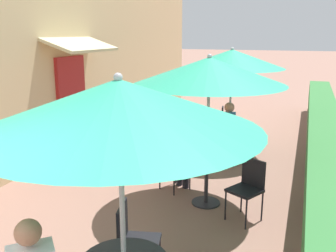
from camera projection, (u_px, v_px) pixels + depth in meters
cafe_facade_wall at (78, 55)px, 8.44m from camera, size 0.98×13.93×4.20m
planter_hedge at (323, 144)px, 7.06m from camera, size 0.60×12.93×1.01m
patio_umbrella_near at (119, 105)px, 2.81m from camera, size 2.21×2.21×2.29m
cafe_chair_near_right at (133, 237)px, 3.89m from camera, size 0.49×0.49×0.87m
patio_table_mid at (207, 172)px, 5.70m from camera, size 0.76×0.76×0.71m
patio_umbrella_mid at (209, 71)px, 5.33m from camera, size 2.21×2.21×2.29m
cafe_chair_mid_left at (171, 161)px, 6.18m from camera, size 0.54×0.54×0.87m
seated_patron_mid_left at (176, 150)px, 6.21m from camera, size 0.47×0.50×1.25m
cafe_chair_mid_right at (248, 185)px, 5.22m from camera, size 0.54×0.54×0.87m
coffee_cup_mid at (203, 158)px, 5.60m from camera, size 0.07×0.07×0.09m
patio_table_far at (229, 130)px, 8.23m from camera, size 0.76×0.76×0.71m
patio_umbrella_far at (232, 59)px, 7.85m from camera, size 2.21×2.21×2.29m
cafe_chair_far_left at (232, 138)px, 7.52m from camera, size 0.46×0.46×0.87m
seated_patron_far_left at (227, 130)px, 7.50m from camera, size 0.45×0.38×1.25m
cafe_chair_far_right at (227, 122)px, 8.93m from camera, size 0.46×0.46×0.87m
coffee_cup_far at (229, 120)px, 8.02m from camera, size 0.07×0.07×0.09m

